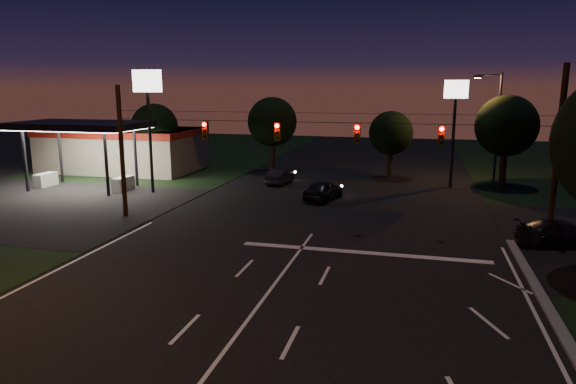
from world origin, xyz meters
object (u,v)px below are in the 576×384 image
(utility_pole_right, at_px, (548,245))
(car_oncoming_a, at_px, (323,190))
(car_cross, at_px, (563,233))
(car_oncoming_b, at_px, (280,176))

(utility_pole_right, bearing_deg, car_oncoming_a, 149.25)
(car_oncoming_a, bearing_deg, car_cross, 163.47)
(car_oncoming_a, relative_size, car_oncoming_b, 1.11)
(utility_pole_right, xyz_separation_m, car_oncoming_a, (-13.00, 7.73, 0.71))
(car_oncoming_a, bearing_deg, car_oncoming_b, -35.77)
(car_oncoming_a, distance_m, car_cross, 15.66)
(utility_pole_right, height_order, car_oncoming_a, utility_pole_right)
(car_oncoming_b, bearing_deg, car_oncoming_a, 137.68)
(car_oncoming_b, bearing_deg, utility_pole_right, 149.89)
(car_oncoming_b, relative_size, car_cross, 0.84)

